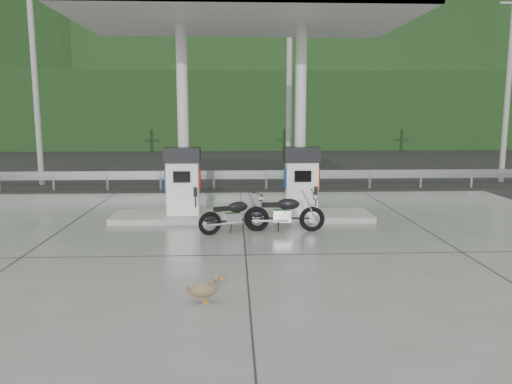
{
  "coord_description": "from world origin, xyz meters",
  "views": [
    {
      "loc": [
        -0.22,
        -10.82,
        2.89
      ],
      "look_at": [
        0.3,
        1.0,
        1.0
      ],
      "focal_mm": 35.0,
      "sensor_mm": 36.0,
      "label": 1
    }
  ],
  "objects_px": {
    "gas_pump_left": "(183,181)",
    "motorcycle_right": "(284,214)",
    "gas_pump_right": "(301,180)",
    "duck": "(203,291)",
    "motorcycle_left": "(234,216)"
  },
  "relations": [
    {
      "from": "gas_pump_left",
      "to": "gas_pump_right",
      "type": "relative_size",
      "value": 1.0
    },
    {
      "from": "motorcycle_left",
      "to": "motorcycle_right",
      "type": "bearing_deg",
      "value": -17.98
    },
    {
      "from": "gas_pump_right",
      "to": "motorcycle_right",
      "type": "relative_size",
      "value": 0.98
    },
    {
      "from": "gas_pump_left",
      "to": "motorcycle_right",
      "type": "bearing_deg",
      "value": -29.23
    },
    {
      "from": "gas_pump_right",
      "to": "motorcycle_right",
      "type": "distance_m",
      "value": 1.69
    },
    {
      "from": "gas_pump_right",
      "to": "motorcycle_left",
      "type": "xyz_separation_m",
      "value": [
        -1.82,
        -1.53,
        -0.65
      ]
    },
    {
      "from": "gas_pump_right",
      "to": "duck",
      "type": "height_order",
      "value": "gas_pump_right"
    },
    {
      "from": "motorcycle_left",
      "to": "motorcycle_right",
      "type": "distance_m",
      "value": 1.22
    },
    {
      "from": "gas_pump_left",
      "to": "motorcycle_right",
      "type": "distance_m",
      "value": 3.03
    },
    {
      "from": "motorcycle_right",
      "to": "duck",
      "type": "bearing_deg",
      "value": -106.35
    },
    {
      "from": "gas_pump_right",
      "to": "duck",
      "type": "bearing_deg",
      "value": -110.96
    },
    {
      "from": "motorcycle_left",
      "to": "gas_pump_right",
      "type": "bearing_deg",
      "value": 18.34
    },
    {
      "from": "gas_pump_right",
      "to": "motorcycle_left",
      "type": "relative_size",
      "value": 1.06
    },
    {
      "from": "motorcycle_right",
      "to": "duck",
      "type": "distance_m",
      "value": 4.89
    },
    {
      "from": "gas_pump_right",
      "to": "motorcycle_left",
      "type": "distance_m",
      "value": 2.47
    }
  ]
}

